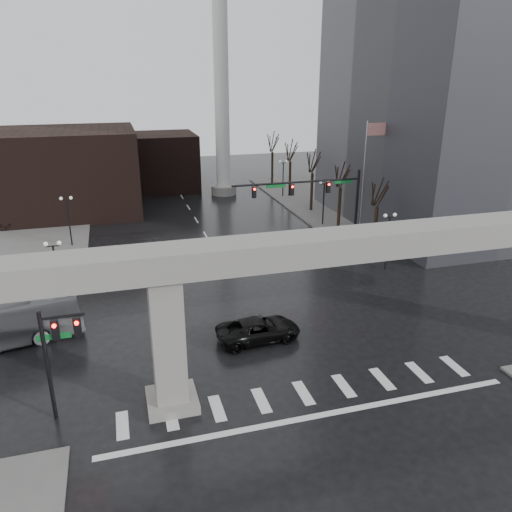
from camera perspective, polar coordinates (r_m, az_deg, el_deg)
The scene contains 22 objects.
ground at distance 29.08m, azimuth 4.72°, elevation -14.22°, with size 160.00×160.00×0.00m, color black.
sidewalk_ne at distance 69.83m, azimuth 14.51°, elevation 6.16°, with size 28.00×36.00×0.15m, color slate.
elevated_guideway at distance 26.27m, azimuth 7.73°, elevation -1.26°, with size 48.00×2.60×8.70m.
office_tower at distance 60.87m, azimuth 23.23°, elevation 23.17°, with size 22.00×26.00×42.00m, color slate.
building_far_left at distance 65.50m, azimuth -20.55°, elevation 9.03°, with size 16.00×14.00×10.00m, color black.
building_far_mid at distance 75.63m, azimuth -10.80°, elevation 10.55°, with size 10.00×10.00×8.00m, color black.
smokestack at distance 69.93m, azimuth -3.95°, elevation 17.79°, with size 3.60×3.60×30.00m.
signal_mast_arm at distance 46.02m, azimuth 7.27°, elevation 6.85°, with size 12.12×0.43×8.00m.
signal_left_pole at distance 26.17m, azimuth -21.82°, elevation -9.54°, with size 2.30×0.30×6.00m.
flagpole_assembly at distance 51.20m, azimuth 12.55°, elevation 9.85°, with size 2.06×0.12×12.00m.
lamp_right_0 at distance 44.53m, azimuth 14.90°, elevation 2.71°, with size 1.22×0.32×5.11m.
lamp_right_1 at distance 56.52m, azimuth 7.76°, elevation 6.91°, with size 1.22×0.32×5.11m.
lamp_right_2 at distance 69.27m, azimuth 3.12°, elevation 9.55°, with size 1.22×0.32×5.11m.
lamp_left_0 at distance 38.83m, azimuth -21.96°, elevation -0.73°, with size 1.22×0.32×5.11m.
lamp_left_1 at distance 52.15m, azimuth -20.70°, elevation 4.62°, with size 1.22×0.32×5.11m.
lamp_left_2 at distance 65.75m, azimuth -19.95°, elevation 7.78°, with size 1.22×0.32×5.11m.
tree_right_0 at distance 48.53m, azimuth 13.52°, elevation 3.43°, with size 1.09×1.58×7.50m.
tree_right_1 at distance 55.34m, azimuth 9.53°, elevation 5.86°, with size 1.09×1.61×7.67m.
tree_right_2 at distance 62.43m, azimuth 6.42°, elevation 7.72°, with size 1.10×1.63×7.85m.
tree_right_3 at distance 69.72m, azimuth 3.92°, elevation 9.19°, with size 1.11×1.66×8.02m.
tree_right_4 at distance 77.14m, azimuth 1.89°, elevation 10.36°, with size 1.12×1.69×8.19m.
pickup_truck at distance 32.65m, azimuth 0.31°, elevation -8.41°, with size 2.52×5.46×1.52m, color black.
Camera 1 is at (-8.80, -22.28, 16.50)m, focal length 35.00 mm.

